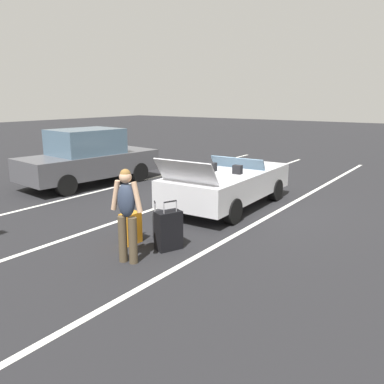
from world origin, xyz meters
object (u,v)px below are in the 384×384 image
object	(u,v)px
suitcase_medium_bright	(131,228)
parked_sedan_near	(89,158)
suitcase_small_carryon	(158,227)
convertible_car	(231,183)
traveler_person	(127,211)
suitcase_large_black	(168,230)

from	to	relation	value
suitcase_medium_bright	parked_sedan_near	world-z (taller)	parked_sedan_near
suitcase_small_carryon	convertible_car	bearing A→B (deg)	47.82
convertible_car	traveler_person	xyz separation A→B (m)	(-4.38, -0.46, 0.34)
suitcase_large_black	traveler_person	xyz separation A→B (m)	(-0.89, 0.18, 0.56)
suitcase_small_carryon	parked_sedan_near	distance (m)	5.94
suitcase_medium_bright	suitcase_small_carryon	xyz separation A→B (m)	(0.47, -0.30, -0.06)
traveler_person	parked_sedan_near	xyz separation A→B (m)	(3.91, 5.55, -0.04)
suitcase_large_black	suitcase_medium_bright	size ratio (longest dim) A/B	0.97
suitcase_large_black	suitcase_small_carryon	world-z (taller)	suitcase_large_black
suitcase_large_black	parked_sedan_near	distance (m)	6.50
traveler_person	suitcase_large_black	bearing A→B (deg)	-25.95
convertible_car	traveler_person	distance (m)	4.42
parked_sedan_near	convertible_car	bearing A→B (deg)	-78.19
parked_sedan_near	traveler_person	bearing A→B (deg)	-118.66
suitcase_medium_bright	suitcase_small_carryon	bearing A→B (deg)	59.10
suitcase_large_black	traveler_person	world-z (taller)	traveler_person
suitcase_medium_bright	parked_sedan_near	size ratio (longest dim) A/B	0.21
suitcase_large_black	suitcase_small_carryon	bearing A→B (deg)	-8.21
suitcase_medium_bright	suitcase_small_carryon	distance (m)	0.56
convertible_car	suitcase_medium_bright	size ratio (longest dim) A/B	4.33
suitcase_medium_bright	parked_sedan_near	bearing A→B (deg)	148.15
convertible_car	suitcase_small_carryon	world-z (taller)	convertible_car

